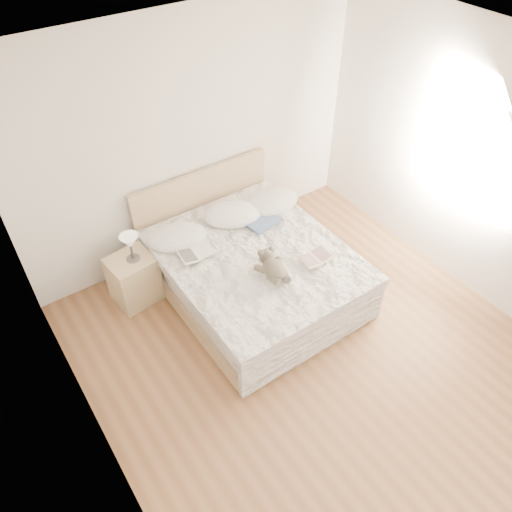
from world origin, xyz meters
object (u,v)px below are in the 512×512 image
bed (251,269)px  childrens_book (315,258)px  photo_book (196,253)px  teddy_bear (274,275)px  table_lamp (130,243)px  nightstand (134,279)px

bed → childrens_book: 0.74m
photo_book → teddy_bear: teddy_bear is taller
childrens_book → photo_book: bearing=142.7°
table_lamp → photo_book: size_ratio=0.85×
nightstand → childrens_book: (1.51, -1.11, 0.35)m
table_lamp → teddy_bear: table_lamp is taller
bed → teddy_bear: (-0.06, -0.48, 0.34)m
childrens_book → teddy_bear: 0.49m
nightstand → photo_book: size_ratio=1.56×
nightstand → childrens_book: childrens_book is taller
table_lamp → childrens_book: size_ratio=0.92×
nightstand → childrens_book: 1.91m
bed → childrens_book: bearing=-50.0°
nightstand → photo_book: 0.76m
bed → nightstand: bed is taller
nightstand → teddy_bear: 1.53m
table_lamp → childrens_book: (1.47, -1.09, -0.15)m
bed → teddy_bear: bed is taller
photo_book → childrens_book: size_ratio=1.09×
table_lamp → photo_book: (0.53, -0.35, -0.15)m
bed → table_lamp: (-1.04, 0.58, 0.47)m
nightstand → childrens_book: size_ratio=1.70×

